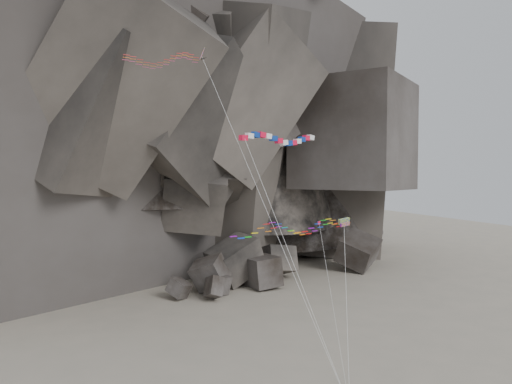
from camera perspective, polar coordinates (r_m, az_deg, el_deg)
name	(u,v)px	position (r m, az deg, el deg)	size (l,w,h in m)	color
headland	(117,68)	(114.67, -15.55, 13.52)	(110.00, 70.00, 84.00)	#534B44
boulder_field	(214,277)	(85.46, -4.79, -9.65)	(88.23, 14.95, 9.32)	#47423F
delta_kite	(161,60)	(48.71, -10.84, 14.64)	(15.43, 15.09, 31.56)	red
banner_kite	(280,140)	(48.42, 2.81, 5.96)	(10.16, 12.02, 23.17)	red
parafoil_kite	(288,228)	(45.29, 3.62, -4.11)	(13.82, 7.31, 15.01)	#BDDC0C
pennant_kite	(324,255)	(49.50, 7.79, -7.11)	(3.77, 9.87, 14.34)	red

